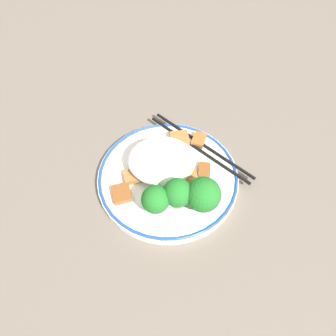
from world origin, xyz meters
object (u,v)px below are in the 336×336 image
Objects in this scene: broccoli_back_left at (156,200)px; chopsticks at (200,147)px; broccoli_back_center at (178,193)px; broccoli_back_right at (203,195)px; plate at (168,177)px.

broccoli_back_left reaches higher than chopsticks.
broccoli_back_right is (0.04, -0.00, 0.00)m from broccoli_back_center.
broccoli_back_right reaches higher than broccoli_back_left.
broccoli_back_left is 0.28× the size of chopsticks.
broccoli_back_center is at bearing 20.51° from broccoli_back_left.
broccoli_back_center reaches higher than broccoli_back_left.
broccoli_back_left is at bearing -101.53° from plate.
broccoli_back_left is at bearing -170.58° from broccoli_back_right.
broccoli_back_right is (0.05, -0.05, 0.04)m from plate.
broccoli_back_right is 0.11m from chopsticks.
broccoli_back_left reaches higher than plate.
plate is 4.54× the size of broccoli_back_left.
broccoli_back_center is at bearing -105.97° from chopsticks.
chopsticks is at bearing 50.87° from plate.
plate is 0.08m from broccoli_back_right.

